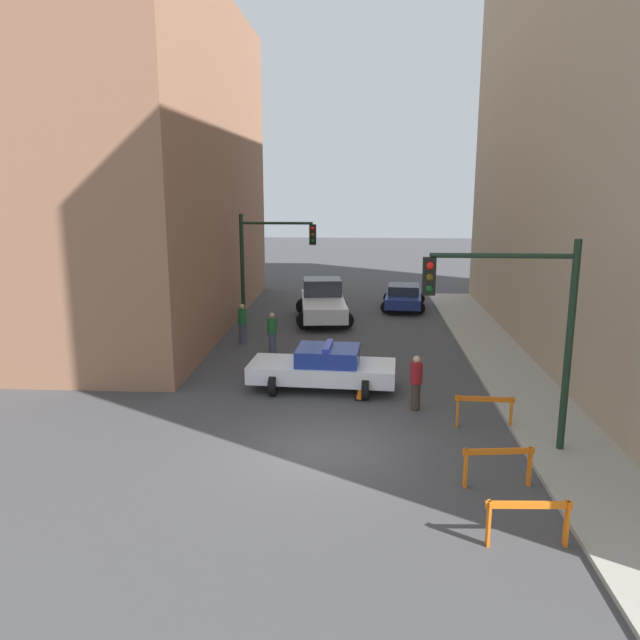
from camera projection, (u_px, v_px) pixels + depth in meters
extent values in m
plane|color=#424244|center=(324.00, 449.00, 15.80)|extent=(120.00, 120.00, 0.00)
cube|color=#9E998E|center=(573.00, 453.00, 15.42)|extent=(2.40, 44.00, 0.12)
cube|color=#93664C|center=(79.00, 165.00, 28.54)|extent=(14.00, 20.00, 14.67)
cylinder|color=black|center=(569.00, 347.00, 14.98)|extent=(0.18, 0.18, 5.20)
cylinder|color=black|center=(503.00, 256.00, 14.60)|extent=(3.40, 0.12, 0.12)
cube|color=black|center=(429.00, 276.00, 14.81)|extent=(0.30, 0.22, 0.90)
sphere|color=red|center=(430.00, 266.00, 14.61)|extent=(0.18, 0.18, 0.18)
sphere|color=#4C3D0C|center=(430.00, 277.00, 14.67)|extent=(0.18, 0.18, 0.18)
sphere|color=#0C4219|center=(429.00, 288.00, 14.73)|extent=(0.18, 0.18, 0.18)
cylinder|color=black|center=(242.00, 272.00, 28.23)|extent=(0.18, 0.18, 5.20)
cylinder|color=black|center=(277.00, 223.00, 27.66)|extent=(3.20, 0.12, 0.12)
cube|color=black|center=(313.00, 235.00, 27.67)|extent=(0.30, 0.22, 0.90)
sphere|color=red|center=(312.00, 229.00, 27.47)|extent=(0.18, 0.18, 0.18)
sphere|color=#4C3D0C|center=(313.00, 235.00, 27.53)|extent=(0.18, 0.18, 0.18)
sphere|color=#0C4219|center=(313.00, 241.00, 27.59)|extent=(0.18, 0.18, 0.18)
cube|color=white|center=(322.00, 371.00, 20.22)|extent=(4.82, 2.17, 0.55)
cube|color=navy|center=(328.00, 355.00, 20.08)|extent=(2.08, 1.76, 0.52)
cylinder|color=black|center=(273.00, 386.00, 19.64)|extent=(0.26, 0.67, 0.66)
cylinder|color=black|center=(283.00, 370.00, 21.29)|extent=(0.26, 0.67, 0.66)
cylinder|color=black|center=(365.00, 389.00, 19.28)|extent=(0.26, 0.67, 0.66)
cylinder|color=black|center=(368.00, 373.00, 20.92)|extent=(0.26, 0.67, 0.66)
cube|color=#2633BF|center=(328.00, 346.00, 20.01)|extent=(0.29, 1.39, 0.12)
cube|color=silver|center=(323.00, 306.00, 30.04)|extent=(2.54, 5.58, 0.70)
cube|color=#2D333D|center=(322.00, 287.00, 30.93)|extent=(2.01, 1.91, 0.80)
cylinder|color=black|center=(304.00, 306.00, 31.71)|extent=(0.82, 0.34, 0.80)
cylinder|color=black|center=(340.00, 306.00, 31.79)|extent=(0.82, 0.34, 0.80)
cylinder|color=black|center=(305.00, 321.00, 28.45)|extent=(0.82, 0.34, 0.80)
cylinder|color=black|center=(345.00, 320.00, 28.52)|extent=(0.82, 0.34, 0.80)
cube|color=navy|center=(404.00, 298.00, 33.02)|extent=(2.20, 4.45, 0.52)
cube|color=#232833|center=(404.00, 289.00, 32.74)|extent=(1.75, 1.95, 0.48)
cylinder|color=black|center=(389.00, 298.00, 34.48)|extent=(0.64, 0.28, 0.62)
cylinder|color=black|center=(419.00, 299.00, 34.24)|extent=(0.64, 0.28, 0.62)
cylinder|color=black|center=(387.00, 307.00, 31.91)|extent=(0.64, 0.28, 0.62)
cylinder|color=black|center=(419.00, 308.00, 31.67)|extent=(0.64, 0.28, 0.62)
cylinder|color=#474C66|center=(272.00, 344.00, 24.30)|extent=(0.32, 0.32, 0.82)
cylinder|color=#236633|center=(272.00, 326.00, 24.14)|extent=(0.41, 0.41, 0.62)
sphere|color=tan|center=(272.00, 316.00, 24.05)|extent=(0.25, 0.25, 0.22)
cylinder|color=#474C66|center=(243.00, 333.00, 26.01)|extent=(0.33, 0.33, 0.82)
cylinder|color=#236633|center=(242.00, 317.00, 25.86)|extent=(0.43, 0.43, 0.62)
sphere|color=tan|center=(242.00, 307.00, 25.76)|extent=(0.26, 0.26, 0.22)
cylinder|color=#382D23|center=(415.00, 396.00, 18.41)|extent=(0.36, 0.36, 0.82)
cylinder|color=maroon|center=(416.00, 373.00, 18.25)|extent=(0.46, 0.46, 0.62)
sphere|color=tan|center=(417.00, 359.00, 18.16)|extent=(0.28, 0.28, 0.22)
cube|color=orange|center=(529.00, 505.00, 11.42)|extent=(1.60, 0.13, 0.14)
cube|color=orange|center=(488.00, 523.00, 11.52)|extent=(0.06, 0.16, 0.90)
cube|color=orange|center=(567.00, 524.00, 11.50)|extent=(0.06, 0.16, 0.90)
cube|color=orange|center=(499.00, 451.00, 13.68)|extent=(1.60, 0.23, 0.14)
cube|color=orange|center=(466.00, 468.00, 13.73)|extent=(0.07, 0.16, 0.90)
cube|color=orange|center=(529.00, 467.00, 13.81)|extent=(0.07, 0.16, 0.90)
cube|color=orange|center=(485.00, 399.00, 16.96)|extent=(1.60, 0.14, 0.14)
cube|color=orange|center=(457.00, 411.00, 17.13)|extent=(0.06, 0.16, 0.90)
cube|color=orange|center=(511.00, 413.00, 16.96)|extent=(0.06, 0.16, 0.90)
cube|color=black|center=(360.00, 399.00, 19.36)|extent=(0.36, 0.36, 0.04)
cone|color=#F2600C|center=(361.00, 389.00, 19.29)|extent=(0.28, 0.28, 0.62)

